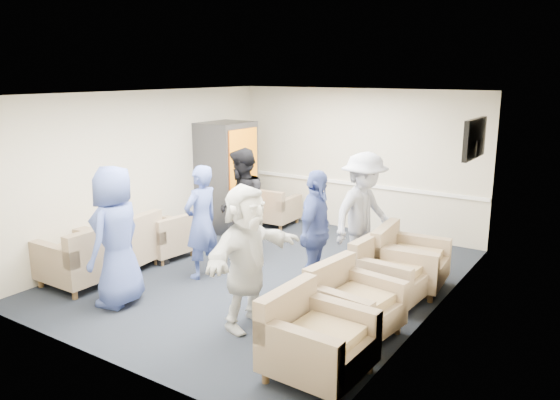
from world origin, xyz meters
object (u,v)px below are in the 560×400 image
Objects in this scene: armchair_right_near at (313,342)px; armchair_left_mid at (123,246)px; person_mid_left at (201,222)px; person_front_right at (247,256)px; armchair_left_near at (82,260)px; armchair_right_far at (406,262)px; person_mid_right at (316,233)px; person_back_left at (242,206)px; vending_machine at (227,176)px; person_front_left at (116,236)px; armchair_left_far at (167,239)px; armchair_corner at (273,209)px; armchair_right_midnear at (351,305)px; person_back_right at (363,214)px; armchair_right_midfar at (388,275)px.

armchair_left_mid is at bearing 77.19° from armchair_right_near.
person_front_right reaches higher than person_mid_left.
armchair_left_near reaches higher than armchair_right_far.
armchair_right_far is 1.41m from person_mid_right.
person_front_right is at bearing 160.00° from person_mid_right.
person_back_left is 2.33m from person_front_right.
armchair_left_near is 4.62m from armchair_right_far.
vending_machine is at bearing -145.07° from person_mid_left.
vending_machine is at bearing -178.31° from person_front_left.
vending_machine is (-0.24, 1.89, 0.73)m from armchair_left_far.
armchair_left_near is 0.54× the size of person_front_right.
armchair_left_mid is 3.40m from armchair_corner.
armchair_left_near is 0.91× the size of armchair_left_mid.
person_back_right reaches higher than armchair_right_midnear.
person_back_left is at bearing 92.81° from armchair_right_far.
armchair_corner is 4.33m from person_front_left.
armchair_left_near reaches higher than armchair_right_midfar.
person_back_right is at bearing 127.41° from person_front_left.
vending_machine is (-4.00, 0.94, 0.67)m from armchair_right_far.
armchair_right_midnear is at bearing 84.43° from armchair_left_far.
armchair_right_midnear is (3.87, 0.77, -0.02)m from armchair_left_near.
armchair_right_midfar is at bearing 169.19° from armchair_right_far.
person_mid_left reaches higher than armchair_left_far.
person_mid_left is 0.92× the size of person_back_left.
armchair_right_near reaches higher than armchair_right_midfar.
armchair_right_midfar is 0.56m from armchair_right_far.
armchair_left_mid is at bearing -176.73° from armchair_left_near.
person_back_left is (1.31, 1.33, 0.54)m from armchair_left_mid.
person_front_right is at bearing 0.46° from person_back_left.
vending_machine reaches higher than armchair_left_near.
armchair_right_far is at bearing -1.90° from armchair_right_midfar.
armchair_left_mid is 0.62× the size of person_mid_left.
armchair_left_mid is 1.26× the size of armchair_corner.
armchair_right_far is at bearing 116.96° from person_front_left.
armchair_right_midnear is 0.53× the size of person_back_right.
armchair_right_near is at bearing 72.87° from person_front_left.
person_mid_left is (1.20, 1.22, 0.47)m from armchair_left_near.
person_mid_left is at bearing 90.87° from person_mid_right.
person_mid_left is at bearing 63.59° from armchair_right_near.
person_mid_right is 0.99× the size of person_front_right.
armchair_right_far is at bearing -25.50° from person_front_right.
person_mid_right is at bearing -31.26° from vending_machine.
person_front_left reaches higher than armchair_right_far.
person_mid_left is at bearing -59.44° from vending_machine.
armchair_left_far is at bearing 79.35° from person_mid_right.
armchair_left_mid is 2.74m from vending_machine.
person_front_right is at bearing 88.59° from person_front_left.
armchair_left_mid is 0.60× the size of person_mid_right.
armchair_left_near is at bearing 117.20° from armchair_right_far.
person_mid_left is at bearing 135.63° from armchair_left_near.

